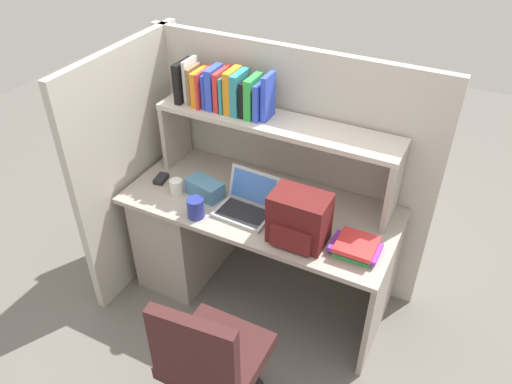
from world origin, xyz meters
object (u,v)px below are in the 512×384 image
Objects in this scene: computer_mouse at (161,179)px; office_chair at (212,372)px; snack_canister at (196,208)px; laptop at (248,204)px; paper_cup at (176,186)px; tissue_box at (205,188)px; backpack at (299,219)px.

office_chair is at bearing -53.43° from computer_mouse.
laptop is at bearing 37.05° from snack_canister.
tissue_box is at bearing 17.86° from paper_cup.
backpack is at bearing -4.47° from paper_cup.
paper_cup is at bearing -149.39° from tissue_box.
backpack is 0.82m from paper_cup.
snack_canister is at bearing -36.41° from computer_mouse.
backpack is at bearing -15.67° from laptop.
backpack is at bearing 2.44° from tissue_box.
office_chair is (-0.12, -0.71, -0.47)m from backpack.
paper_cup is at bearing -175.63° from laptop.
office_chair is at bearing -48.18° from paper_cup.
laptop reaches higher than snack_canister.
tissue_box is 1.85× the size of snack_canister.
laptop is 0.38m from backpack.
computer_mouse is at bearing -167.64° from tissue_box.
paper_cup is 0.73× the size of snack_canister.
computer_mouse is 1.23m from office_chair.
backpack is 2.88× the size of computer_mouse.
tissue_box is (0.17, 0.05, 0.01)m from paper_cup.
paper_cup is 1.10m from office_chair.
office_chair is (0.69, -0.77, -0.38)m from paper_cup.
backpack is 0.32× the size of office_chair.
snack_canister is at bearing -60.33° from tissue_box.
snack_canister is (-0.23, -0.18, 0.01)m from laptop.
tissue_box is (0.32, -0.00, 0.03)m from computer_mouse.
tissue_box reaches higher than computer_mouse.
laptop is 0.92m from office_chair.
computer_mouse is at bearing 172.95° from backpack.
office_chair is at bearing -99.88° from backpack.
backpack is 3.47× the size of paper_cup.
paper_cup is at bearing 148.06° from snack_canister.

